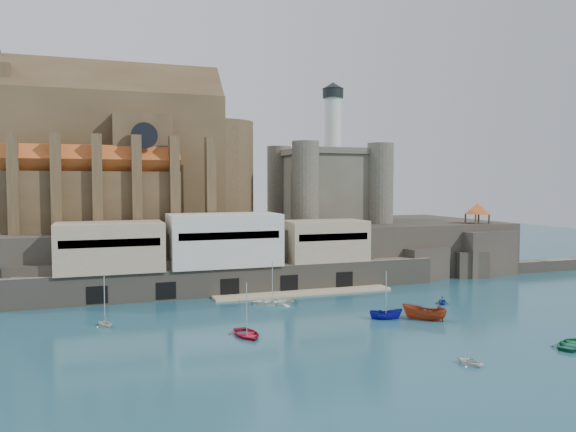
{
  "coord_description": "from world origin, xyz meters",
  "views": [
    {
      "loc": [
        -30.24,
        -66.94,
        18.08
      ],
      "look_at": [
        4.13,
        32.0,
        11.89
      ],
      "focal_mm": 35.0,
      "sensor_mm": 36.0,
      "label": 1
    }
  ],
  "objects_px": {
    "castle_keep": "(328,182)",
    "boat_0": "(247,336)",
    "boat_1": "(470,365)",
    "church": "(127,161)",
    "boat_2": "(386,319)",
    "pavilion": "(477,210)"
  },
  "relations": [
    {
      "from": "church",
      "to": "castle_keep",
      "type": "relative_size",
      "value": 1.6
    },
    {
      "from": "church",
      "to": "castle_keep",
      "type": "distance_m",
      "value": 40.39
    },
    {
      "from": "castle_keep",
      "to": "boat_0",
      "type": "height_order",
      "value": "castle_keep"
    },
    {
      "from": "castle_keep",
      "to": "boat_2",
      "type": "bearing_deg",
      "value": -103.0
    },
    {
      "from": "church",
      "to": "boat_1",
      "type": "bearing_deg",
      "value": -65.35
    },
    {
      "from": "pavilion",
      "to": "boat_2",
      "type": "xyz_separation_m",
      "value": [
        -35.8,
        -27.72,
        -12.73
      ]
    },
    {
      "from": "boat_1",
      "to": "boat_2",
      "type": "bearing_deg",
      "value": 63.6
    },
    {
      "from": "boat_1",
      "to": "castle_keep",
      "type": "bearing_deg",
      "value": 57.42
    },
    {
      "from": "pavilion",
      "to": "boat_0",
      "type": "height_order",
      "value": "pavilion"
    },
    {
      "from": "church",
      "to": "boat_2",
      "type": "relative_size",
      "value": 10.65
    },
    {
      "from": "boat_2",
      "to": "pavilion",
      "type": "bearing_deg",
      "value": -36.18
    },
    {
      "from": "castle_keep",
      "to": "church",
      "type": "bearing_deg",
      "value": 178.89
    },
    {
      "from": "pavilion",
      "to": "boat_0",
      "type": "relative_size",
      "value": 1.16
    },
    {
      "from": "castle_keep",
      "to": "boat_0",
      "type": "bearing_deg",
      "value": -123.38
    },
    {
      "from": "pavilion",
      "to": "boat_1",
      "type": "distance_m",
      "value": 61.42
    },
    {
      "from": "castle_keep",
      "to": "boat_2",
      "type": "distance_m",
      "value": 47.59
    },
    {
      "from": "boat_0",
      "to": "boat_1",
      "type": "distance_m",
      "value": 25.27
    },
    {
      "from": "pavilion",
      "to": "boat_1",
      "type": "relative_size",
      "value": 2.22
    },
    {
      "from": "church",
      "to": "castle_keep",
      "type": "xyz_separation_m",
      "value": [
        40.21,
        -0.78,
        -3.81
      ]
    },
    {
      "from": "pavilion",
      "to": "boat_0",
      "type": "bearing_deg",
      "value": -151.81
    },
    {
      "from": "castle_keep",
      "to": "pavilion",
      "type": "relative_size",
      "value": 4.58
    },
    {
      "from": "church",
      "to": "boat_1",
      "type": "xyz_separation_m",
      "value": [
        28.94,
        -63.05,
        -22.13
      ]
    }
  ]
}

